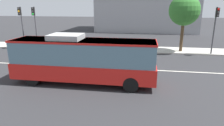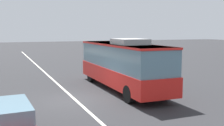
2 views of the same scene
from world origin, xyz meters
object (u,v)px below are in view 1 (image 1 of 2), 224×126
Objects in this scene: sedan_red at (44,48)px; traffic_light_mid_block at (35,20)px; traffic_light_near_corner at (21,20)px; street_tree_kerbside_left at (184,10)px; transit_bus at (83,58)px; traffic_light_far_corner at (216,23)px.

traffic_light_mid_block is (-2.50, 2.93, 2.84)m from sedan_red.
traffic_light_near_corner is 1.00× the size of traffic_light_mid_block.
street_tree_kerbside_left reaches higher than traffic_light_near_corner.
traffic_light_mid_block reaches higher than transit_bus.
transit_bus is at bearing 47.00° from traffic_light_near_corner.
traffic_light_far_corner reaches higher than sedan_red.
street_tree_kerbside_left is at bearing 53.23° from transit_bus.
traffic_light_far_corner is at bearing 89.56° from traffic_light_near_corner.
transit_bus reaches higher than sedan_red.
transit_bus is at bearing 41.45° from traffic_light_mid_block.
traffic_light_near_corner is at bearing 137.23° from transit_bus.
transit_bus is 1.92× the size of traffic_light_far_corner.
traffic_light_mid_block is (1.74, 0.12, 0.00)m from traffic_light_near_corner.
traffic_light_near_corner reaches higher than transit_bus.
transit_bus is 1.92× the size of traffic_light_near_corner.
street_tree_kerbside_left reaches higher than sedan_red.
street_tree_kerbside_left is (17.81, 0.80, 1.24)m from traffic_light_mid_block.
transit_bus is 1.53× the size of street_tree_kerbside_left.
transit_bus is at bearing -49.59° from traffic_light_far_corner.
traffic_light_near_corner is at bearing -86.46° from traffic_light_mid_block.
traffic_light_near_corner and traffic_light_far_corner have the same top height.
transit_bus is 10.22m from sedan_red.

